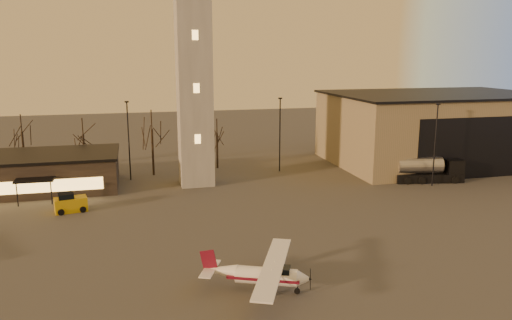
% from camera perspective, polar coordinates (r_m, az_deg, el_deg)
% --- Properties ---
extents(ground, '(220.00, 220.00, 0.00)m').
position_cam_1_polar(ground, '(35.08, -0.21, -14.99)').
color(ground, '#3E3C3A').
rests_on(ground, ground).
extents(control_tower, '(6.80, 6.80, 32.60)m').
position_cam_1_polar(control_tower, '(60.78, -7.17, 12.35)').
color(control_tower, gray).
rests_on(control_tower, ground).
extents(hangar, '(30.60, 20.60, 10.30)m').
position_cam_1_polar(hangar, '(78.36, 19.84, 3.46)').
color(hangar, '#867357').
rests_on(hangar, ground).
extents(terminal, '(25.40, 12.20, 4.30)m').
position_cam_1_polar(terminal, '(65.45, -26.53, -1.38)').
color(terminal, black).
rests_on(terminal, ground).
extents(light_poles, '(58.50, 12.25, 10.14)m').
position_cam_1_polar(light_poles, '(62.73, -6.57, 2.33)').
color(light_poles, black).
rests_on(light_poles, ground).
extents(tree_row, '(37.20, 9.20, 8.80)m').
position_cam_1_polar(tree_row, '(70.47, -19.02, 3.26)').
color(tree_row, black).
rests_on(tree_row, ground).
extents(cessna_front, '(8.14, 9.79, 2.80)m').
position_cam_1_polar(cessna_front, '(34.89, 1.40, -13.40)').
color(cessna_front, white).
rests_on(cessna_front, ground).
extents(fuel_truck, '(8.88, 4.05, 3.18)m').
position_cam_1_polar(fuel_truck, '(66.86, 19.04, -1.28)').
color(fuel_truck, black).
rests_on(fuel_truck, ground).
extents(service_cart, '(3.42, 2.52, 2.00)m').
position_cam_1_polar(service_cart, '(54.88, -20.47, -4.78)').
color(service_cart, '#C89E0B').
rests_on(service_cart, ground).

